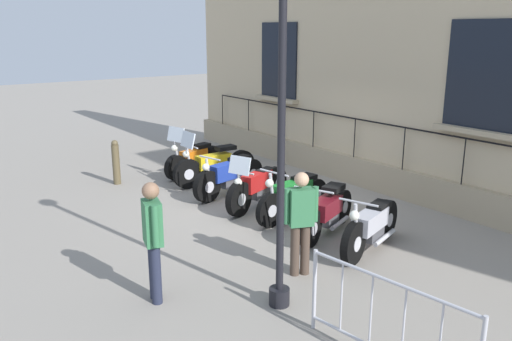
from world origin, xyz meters
The scene contains 14 objects.
ground_plane centered at (0.00, 0.00, 0.00)m, with size 60.00×60.00×0.00m, color gray.
building_facade centered at (-2.90, 0.00, 2.97)m, with size 0.82×13.51×6.14m.
motorcycle_orange centered at (0.13, -2.98, 0.41)m, with size 1.95×0.77×1.32m.
motorcycle_yellow centered at (0.13, -2.02, 0.45)m, with size 2.23×0.66×1.34m.
motorcycle_blue centered at (0.36, -1.05, 0.43)m, with size 2.08×0.72×0.98m.
motorcycle_red centered at (0.36, 0.00, 0.44)m, with size 2.02×0.89×1.21m.
motorcycle_green centered at (0.20, 0.96, 0.45)m, with size 2.01×0.69×1.06m.
motorcycle_maroon centered at (0.25, 1.93, 0.41)m, with size 1.92×0.99×1.00m.
motorcycle_silver centered at (0.17, 2.90, 0.42)m, with size 1.97×0.85×1.02m.
lamppost centered at (2.54, 3.39, 2.51)m, with size 0.32×0.32×4.51m.
crowd_barrier centered at (2.45, 5.11, 0.56)m, with size 0.28×2.09×1.05m.
bollard centered at (2.04, -3.39, 0.54)m, with size 0.18×0.18×1.08m.
pedestrian_standing centered at (3.82, 2.29, 0.95)m, with size 0.31×0.51×1.69m.
pedestrian_walking centered at (1.72, 2.87, 0.90)m, with size 0.49×0.34×1.61m.
Camera 1 is at (6.60, 8.30, 3.60)m, focal length 36.73 mm.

